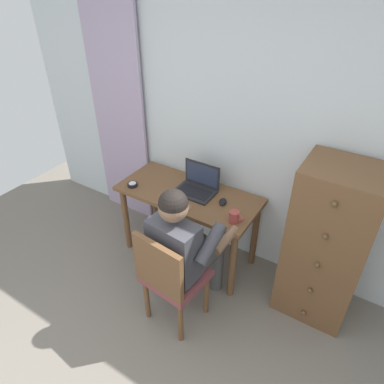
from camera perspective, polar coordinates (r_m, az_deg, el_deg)
name	(u,v)px	position (r m, az deg, el deg)	size (l,w,h in m)	color
wall_back	(250,131)	(2.86, 9.53, 9.86)	(4.80, 0.05, 2.50)	silver
curtain_panel	(119,117)	(3.55, -11.95, 12.05)	(0.63, 0.03, 2.22)	#B29EBC
desk	(188,203)	(3.05, -0.60, -1.85)	(1.25, 0.56, 0.72)	brown
dresser	(326,244)	(2.76, 21.32, -8.06)	(0.54, 0.50, 1.30)	brown
chair	(170,276)	(2.57, -3.72, -13.71)	(0.46, 0.44, 0.88)	brown
person_seated	(185,244)	(2.54, -1.17, -8.55)	(0.57, 0.61, 1.20)	#4C4C4C
laptop	(197,186)	(2.98, 0.89, 1.04)	(0.34, 0.25, 0.24)	#232326
computer_mouse	(223,202)	(2.86, 5.11, -1.61)	(0.06, 0.10, 0.03)	black
desk_clock	(133,185)	(3.11, -9.81, 1.22)	(0.09, 0.09, 0.03)	black
coffee_mug	(234,217)	(2.65, 7.01, -4.10)	(0.12, 0.08, 0.09)	#9E3D38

